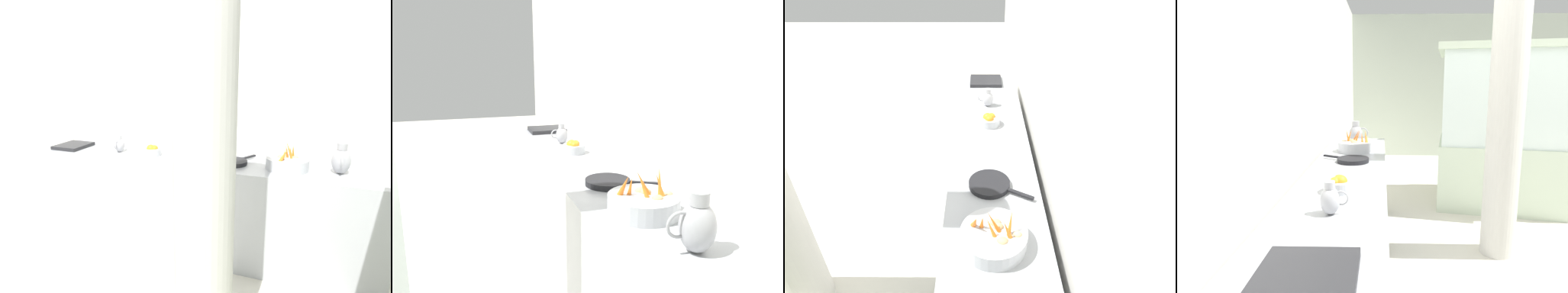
# 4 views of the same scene
# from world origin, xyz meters

# --- Properties ---
(tile_wall_left) EXTENTS (0.10, 9.21, 3.00)m
(tile_wall_left) POSITION_xyz_m (-1.95, 0.68, 1.50)
(tile_wall_left) COLOR white
(tile_wall_left) RESTS_ON ground_plane
(prep_counter) EXTENTS (0.60, 3.21, 0.91)m
(prep_counter) POSITION_xyz_m (-1.54, 0.18, 0.45)
(prep_counter) COLOR #9EA0A5
(prep_counter) RESTS_ON ground_plane
(vegetable_colander) EXTENTS (0.35, 0.35, 0.23)m
(vegetable_colander) POSITION_xyz_m (-1.52, 0.97, 0.96)
(vegetable_colander) COLOR #ADAFB5
(vegetable_colander) RESTS_ON prep_counter
(orange_bowl) EXTENTS (0.18, 0.18, 0.11)m
(orange_bowl) POSITION_xyz_m (-1.53, -0.31, 0.95)
(orange_bowl) COLOR #ADAFB5
(orange_bowl) RESTS_ON prep_counter
(metal_pitcher_tall) EXTENTS (0.21, 0.15, 0.25)m
(metal_pitcher_tall) POSITION_xyz_m (-1.55, 1.39, 1.02)
(metal_pitcher_tall) COLOR #939399
(metal_pitcher_tall) RESTS_ON prep_counter
(metal_pitcher_short) EXTENTS (0.15, 0.10, 0.17)m
(metal_pitcher_short) POSITION_xyz_m (-1.53, -0.67, 0.99)
(metal_pitcher_short) COLOR #A3A3A8
(metal_pitcher_short) RESTS_ON prep_counter
(counter_sink_basin) EXTENTS (0.34, 0.30, 0.04)m
(counter_sink_basin) POSITION_xyz_m (-1.52, -1.24, 0.93)
(counter_sink_basin) COLOR #232326
(counter_sink_basin) RESTS_ON prep_counter
(skillet_on_counter) EXTENTS (0.41, 0.30, 0.03)m
(skillet_on_counter) POSITION_xyz_m (-1.52, 0.50, 0.93)
(skillet_on_counter) COLOR black
(skillet_on_counter) RESTS_ON prep_counter
(support_column) EXTENTS (0.31, 0.31, 3.00)m
(support_column) POSITION_xyz_m (-0.19, 0.70, 1.50)
(support_column) COLOR #B2AFA8
(support_column) RESTS_ON ground_plane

